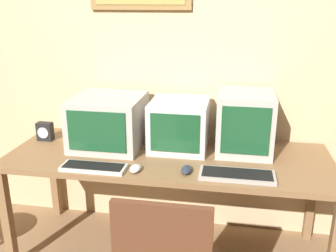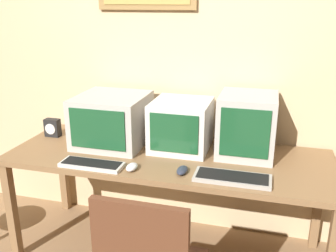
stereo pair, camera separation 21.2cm
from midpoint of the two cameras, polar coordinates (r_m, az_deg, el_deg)
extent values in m
cube|color=#D1B284|center=(2.69, 4.76, 10.14)|extent=(8.00, 0.05, 2.60)
cube|color=olive|center=(2.44, 2.50, -4.84)|extent=(2.08, 0.76, 0.04)
cube|color=olive|center=(2.73, -20.64, -12.14)|extent=(0.06, 0.06, 0.70)
cube|color=olive|center=(3.21, -13.85, -6.62)|extent=(0.06, 0.06, 0.70)
cube|color=olive|center=(2.89, 23.92, -10.75)|extent=(0.06, 0.06, 0.70)
cube|color=#B7B2A8|center=(2.59, -6.18, 0.94)|extent=(0.46, 0.47, 0.34)
cube|color=#194C28|center=(2.38, -8.27, -0.58)|extent=(0.38, 0.01, 0.26)
cube|color=beige|center=(2.50, 4.47, 0.14)|extent=(0.38, 0.39, 0.33)
cube|color=#194C28|center=(2.31, 3.52, -1.21)|extent=(0.31, 0.01, 0.25)
cube|color=#B7B2A8|center=(2.46, 14.38, 0.16)|extent=(0.35, 0.38, 0.40)
cube|color=#194C28|center=(2.27, 14.24, -1.16)|extent=(0.29, 0.01, 0.30)
cube|color=beige|center=(2.29, -8.95, -5.88)|extent=(0.39, 0.13, 0.02)
cube|color=black|center=(2.29, -8.96, -5.59)|extent=(0.36, 0.11, 0.00)
cube|color=#A8A399|center=(2.15, 12.60, -7.81)|extent=(0.43, 0.17, 0.02)
cube|color=black|center=(2.15, 12.62, -7.49)|extent=(0.39, 0.14, 0.00)
ellipsoid|color=silver|center=(2.22, -2.80, -6.32)|extent=(0.06, 0.11, 0.04)
ellipsoid|color=#282D3D|center=(2.19, 4.98, -6.79)|extent=(0.06, 0.12, 0.03)
cube|color=black|center=(2.84, -15.16, -0.28)|extent=(0.11, 0.06, 0.13)
cylinder|color=white|center=(2.81, -15.49, -0.49)|extent=(0.08, 0.01, 0.08)
camera|label=1|loc=(0.11, -87.43, 0.86)|focal=40.00mm
camera|label=2|loc=(0.11, 92.57, -0.86)|focal=40.00mm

